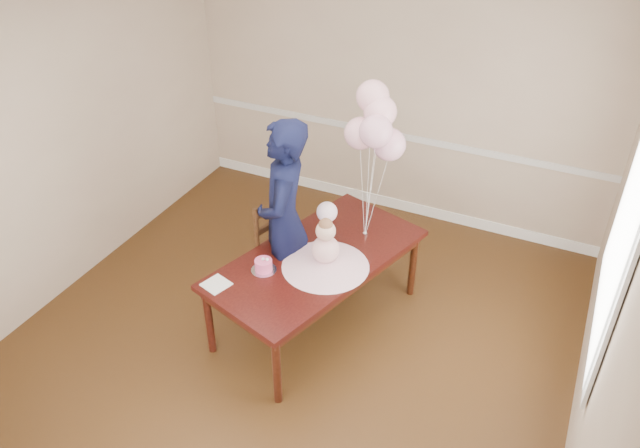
# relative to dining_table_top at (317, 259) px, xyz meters

# --- Properties ---
(floor) EXTENTS (4.50, 5.00, 0.00)m
(floor) POSITION_rel_dining_table_top_xyz_m (-0.08, -0.45, -0.68)
(floor) COLOR #341E0D
(floor) RESTS_ON ground
(ceiling) EXTENTS (4.50, 5.00, 0.02)m
(ceiling) POSITION_rel_dining_table_top_xyz_m (-0.08, -0.45, 2.02)
(ceiling) COLOR silver
(ceiling) RESTS_ON wall_back
(wall_back) EXTENTS (4.50, 0.02, 2.70)m
(wall_back) POSITION_rel_dining_table_top_xyz_m (-0.08, 2.05, 0.67)
(wall_back) COLOR tan
(wall_back) RESTS_ON floor
(wall_left) EXTENTS (0.02, 5.00, 2.70)m
(wall_left) POSITION_rel_dining_table_top_xyz_m (-2.33, -0.45, 0.67)
(wall_left) COLOR tan
(wall_left) RESTS_ON floor
(wall_right) EXTENTS (0.02, 5.00, 2.70)m
(wall_right) POSITION_rel_dining_table_top_xyz_m (2.17, -0.45, 0.67)
(wall_right) COLOR tan
(wall_right) RESTS_ON floor
(chair_rail_trim) EXTENTS (4.50, 0.02, 0.07)m
(chair_rail_trim) POSITION_rel_dining_table_top_xyz_m (-0.08, 2.04, 0.22)
(chair_rail_trim) COLOR silver
(chair_rail_trim) RESTS_ON wall_back
(baseboard_trim) EXTENTS (4.50, 0.02, 0.12)m
(baseboard_trim) POSITION_rel_dining_table_top_xyz_m (-0.08, 2.04, -0.62)
(baseboard_trim) COLOR white
(baseboard_trim) RESTS_ON floor
(window_frame) EXTENTS (0.02, 1.66, 1.56)m
(window_frame) POSITION_rel_dining_table_top_xyz_m (2.15, 0.05, 0.87)
(window_frame) COLOR silver
(window_frame) RESTS_ON wall_right
(window_blinds) EXTENTS (0.01, 1.50, 1.40)m
(window_blinds) POSITION_rel_dining_table_top_xyz_m (2.13, 0.05, 0.87)
(window_blinds) COLOR silver
(window_blinds) RESTS_ON wall_right
(dining_table_top) EXTENTS (1.45, 2.06, 0.05)m
(dining_table_top) POSITION_rel_dining_table_top_xyz_m (0.00, 0.00, 0.00)
(dining_table_top) COLOR black
(dining_table_top) RESTS_ON table_leg_fl
(table_apron) EXTENTS (1.33, 1.95, 0.09)m
(table_apron) POSITION_rel_dining_table_top_xyz_m (0.00, 0.00, -0.07)
(table_apron) COLOR black
(table_apron) RESTS_ON table_leg_fl
(table_leg_fl) EXTENTS (0.08, 0.08, 0.65)m
(table_leg_fl) POSITION_rel_dining_table_top_xyz_m (-0.63, -0.71, -0.35)
(table_leg_fl) COLOR black
(table_leg_fl) RESTS_ON floor
(table_leg_fr) EXTENTS (0.08, 0.08, 0.65)m
(table_leg_fr) POSITION_rel_dining_table_top_xyz_m (0.12, -0.94, -0.35)
(table_leg_fr) COLOR black
(table_leg_fr) RESTS_ON floor
(table_leg_bl) EXTENTS (0.08, 0.08, 0.65)m
(table_leg_bl) POSITION_rel_dining_table_top_xyz_m (-0.12, 0.94, -0.35)
(table_leg_bl) COLOR black
(table_leg_bl) RESTS_ON floor
(table_leg_br) EXTENTS (0.08, 0.08, 0.65)m
(table_leg_br) POSITION_rel_dining_table_top_xyz_m (0.63, 0.71, -0.35)
(table_leg_br) COLOR black
(table_leg_br) RESTS_ON floor
(baby_skirt) EXTENTS (0.89, 0.89, 0.09)m
(baby_skirt) POSITION_rel_dining_table_top_xyz_m (0.12, -0.09, 0.07)
(baby_skirt) COLOR #E6A9BC
(baby_skirt) RESTS_ON dining_table_top
(baby_torso) EXTENTS (0.22, 0.22, 0.22)m
(baby_torso) POSITION_rel_dining_table_top_xyz_m (0.12, -0.09, 0.19)
(baby_torso) COLOR pink
(baby_torso) RESTS_ON baby_skirt
(baby_head) EXTENTS (0.16, 0.16, 0.16)m
(baby_head) POSITION_rel_dining_table_top_xyz_m (0.12, -0.09, 0.37)
(baby_head) COLOR beige
(baby_head) RESTS_ON baby_torso
(baby_hair) EXTENTS (0.11, 0.11, 0.11)m
(baby_hair) POSITION_rel_dining_table_top_xyz_m (0.12, -0.09, 0.43)
(baby_hair) COLOR brown
(baby_hair) RESTS_ON baby_head
(cake_platter) EXTENTS (0.26, 0.26, 0.01)m
(cake_platter) POSITION_rel_dining_table_top_xyz_m (-0.30, -0.35, 0.03)
(cake_platter) COLOR silver
(cake_platter) RESTS_ON dining_table_top
(birthday_cake) EXTENTS (0.18, 0.18, 0.09)m
(birthday_cake) POSITION_rel_dining_table_top_xyz_m (-0.30, -0.35, 0.08)
(birthday_cake) COLOR #EB4A85
(birthday_cake) RESTS_ON cake_platter
(cake_flower_a) EXTENTS (0.03, 0.03, 0.03)m
(cake_flower_a) POSITION_rel_dining_table_top_xyz_m (-0.30, -0.35, 0.14)
(cake_flower_a) COLOR silver
(cake_flower_a) RESTS_ON birthday_cake
(cake_flower_b) EXTENTS (0.03, 0.03, 0.03)m
(cake_flower_b) POSITION_rel_dining_table_top_xyz_m (-0.27, -0.34, 0.14)
(cake_flower_b) COLOR white
(cake_flower_b) RESTS_ON birthday_cake
(rose_vase_near) EXTENTS (0.12, 0.12, 0.15)m
(rose_vase_near) POSITION_rel_dining_table_top_xyz_m (-0.05, 0.31, 0.10)
(rose_vase_near) COLOR white
(rose_vase_near) RESTS_ON dining_table_top
(roses_near) EXTENTS (0.18, 0.18, 0.18)m
(roses_near) POSITION_rel_dining_table_top_xyz_m (-0.05, 0.31, 0.27)
(roses_near) COLOR white
(roses_near) RESTS_ON rose_vase_near
(napkin) EXTENTS (0.23, 0.23, 0.01)m
(napkin) POSITION_rel_dining_table_top_xyz_m (-0.55, -0.66, 0.03)
(napkin) COLOR white
(napkin) RESTS_ON dining_table_top
(balloon_weight) EXTENTS (0.05, 0.05, 0.02)m
(balloon_weight) POSITION_rel_dining_table_top_xyz_m (0.24, 0.46, 0.03)
(balloon_weight) COLOR white
(balloon_weight) RESTS_ON dining_table_top
(balloon_a) EXTENTS (0.26, 0.26, 0.26)m
(balloon_a) POSITION_rel_dining_table_top_xyz_m (0.15, 0.49, 0.96)
(balloon_a) COLOR #F2ACBC
(balloon_a) RESTS_ON balloon_ribbon_a
(balloon_b) EXTENTS (0.26, 0.26, 0.26)m
(balloon_b) POSITION_rel_dining_table_top_xyz_m (0.32, 0.39, 1.05)
(balloon_b) COLOR #E3A0BB
(balloon_b) RESTS_ON balloon_ribbon_b
(balloon_c) EXTENTS (0.26, 0.26, 0.26)m
(balloon_c) POSITION_rel_dining_table_top_xyz_m (0.29, 0.55, 1.15)
(balloon_c) COLOR #F2ABBC
(balloon_c) RESTS_ON balloon_ribbon_c
(balloon_d) EXTENTS (0.26, 0.26, 0.26)m
(balloon_d) POSITION_rel_dining_table_top_xyz_m (0.20, 0.59, 1.24)
(balloon_d) COLOR #EBA6B4
(balloon_d) RESTS_ON balloon_ribbon_d
(balloon_e) EXTENTS (0.26, 0.26, 0.26)m
(balloon_e) POSITION_rel_dining_table_top_xyz_m (0.40, 0.49, 0.91)
(balloon_e) COLOR #E3A0BA
(balloon_e) RESTS_ON balloon_ribbon_e
(balloon_ribbon_a) EXTENTS (0.08, 0.03, 0.78)m
(balloon_ribbon_a) POSITION_rel_dining_table_top_xyz_m (0.20, 0.48, 0.43)
(balloon_ribbon_a) COLOR white
(balloon_ribbon_a) RESTS_ON balloon_weight
(balloon_ribbon_b) EXTENTS (0.08, 0.08, 0.87)m
(balloon_ribbon_b) POSITION_rel_dining_table_top_xyz_m (0.28, 0.43, 0.47)
(balloon_ribbon_b) COLOR white
(balloon_ribbon_b) RESTS_ON balloon_weight
(balloon_ribbon_c) EXTENTS (0.05, 0.08, 0.97)m
(balloon_ribbon_c) POSITION_rel_dining_table_top_xyz_m (0.26, 0.51, 0.52)
(balloon_ribbon_c) COLOR white
(balloon_ribbon_c) RESTS_ON balloon_weight
(balloon_ribbon_d) EXTENTS (0.05, 0.12, 1.06)m
(balloon_ribbon_d) POSITION_rel_dining_table_top_xyz_m (0.22, 0.53, 0.57)
(balloon_ribbon_d) COLOR white
(balloon_ribbon_d) RESTS_ON balloon_weight
(balloon_ribbon_e) EXTENTS (0.15, 0.03, 0.73)m
(balloon_ribbon_e) POSITION_rel_dining_table_top_xyz_m (0.32, 0.48, 0.40)
(balloon_ribbon_e) COLOR white
(balloon_ribbon_e) RESTS_ON balloon_weight
(dining_chair_seat) EXTENTS (0.57, 0.57, 0.05)m
(dining_chair_seat) POSITION_rel_dining_table_top_xyz_m (-0.28, 0.06, -0.21)
(dining_chair_seat) COLOR #36160E
(dining_chair_seat) RESTS_ON chair_leg_fl
(chair_leg_fl) EXTENTS (0.05, 0.05, 0.45)m
(chair_leg_fl) POSITION_rel_dining_table_top_xyz_m (-0.51, -0.07, -0.45)
(chair_leg_fl) COLOR #3E1411
(chair_leg_fl) RESTS_ON floor
(chair_leg_fr) EXTENTS (0.05, 0.05, 0.45)m
(chair_leg_fr) POSITION_rel_dining_table_top_xyz_m (-0.15, -0.17, -0.45)
(chair_leg_fr) COLOR #34170E
(chair_leg_fr) RESTS_ON floor
(chair_leg_bl) EXTENTS (0.05, 0.05, 0.45)m
(chair_leg_bl) POSITION_rel_dining_table_top_xyz_m (-0.41, 0.30, -0.45)
(chair_leg_bl) COLOR #3C1A10
(chair_leg_bl) RESTS_ON floor
(chair_leg_br) EXTENTS (0.05, 0.05, 0.45)m
(chair_leg_br) POSITION_rel_dining_table_top_xyz_m (-0.04, 0.19, -0.45)
(chair_leg_br) COLOR #3A1A10
(chair_leg_br) RESTS_ON floor
(chair_back_post_l) EXTENTS (0.05, 0.05, 0.59)m
(chair_back_post_l) POSITION_rel_dining_table_top_xyz_m (-0.53, -0.06, 0.10)
(chair_back_post_l) COLOR #351E0E
(chair_back_post_l) RESTS_ON dining_chair_seat
(chair_back_post_r) EXTENTS (0.05, 0.05, 0.59)m
(chair_back_post_r) POSITION_rel_dining_table_top_xyz_m (-0.43, 0.30, 0.10)
(chair_back_post_r) COLOR #32180D
(chair_back_post_r) RESTS_ON dining_chair_seat
(chair_slat_low) EXTENTS (0.14, 0.41, 0.05)m
(chair_slat_low) POSITION_rel_dining_table_top_xyz_m (-0.48, 0.12, -0.03)
(chair_slat_low) COLOR #3E1810
(chair_slat_low) RESTS_ON dining_chair_seat
(chair_slat_mid) EXTENTS (0.14, 0.41, 0.05)m
(chair_slat_mid) POSITION_rel_dining_table_top_xyz_m (-0.48, 0.12, 0.14)
(chair_slat_mid) COLOR #321B0D
(chair_slat_mid) RESTS_ON dining_chair_seat
(chair_slat_top) EXTENTS (0.14, 0.41, 0.05)m
(chair_slat_top) POSITION_rel_dining_table_top_xyz_m (-0.48, 0.12, 0.30)
(chair_slat_top) COLOR #381F0F
(chair_slat_top) RESTS_ON dining_chair_seat
(woman) EXTENTS (0.65, 0.78, 1.83)m
(woman) POSITION_rel_dining_table_top_xyz_m (-0.33, 0.07, 0.24)
(woman) COLOR black
(woman) RESTS_ON floor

